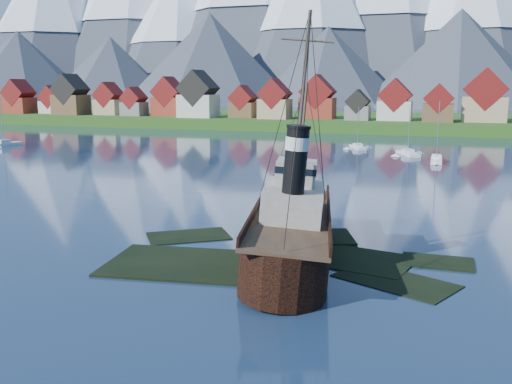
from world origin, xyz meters
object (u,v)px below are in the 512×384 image
(tugboat_wreck, at_px, (293,226))
(sailboat_f, at_px, (436,161))
(sailboat_e, at_px, (408,154))
(sailboat_b, at_px, (4,145))
(sailboat_c, at_px, (358,148))

(tugboat_wreck, bearing_deg, sailboat_f, 69.09)
(sailboat_e, bearing_deg, sailboat_f, -81.10)
(sailboat_b, distance_m, sailboat_c, 86.63)
(sailboat_b, height_order, sailboat_f, sailboat_b)
(sailboat_f, bearing_deg, tugboat_wreck, -99.88)
(tugboat_wreck, distance_m, sailboat_f, 69.73)
(sailboat_c, distance_m, sailboat_e, 15.29)
(tugboat_wreck, relative_size, sailboat_c, 2.69)
(sailboat_c, bearing_deg, tugboat_wreck, -110.19)
(tugboat_wreck, distance_m, sailboat_c, 88.13)
(sailboat_e, bearing_deg, tugboat_wreck, -116.63)
(sailboat_b, distance_m, sailboat_f, 102.08)
(sailboat_c, height_order, sailboat_e, sailboat_e)
(sailboat_b, xyz_separation_m, sailboat_e, (95.94, 12.93, -0.07))
(tugboat_wreck, xyz_separation_m, sailboat_f, (10.86, 68.84, -2.47))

